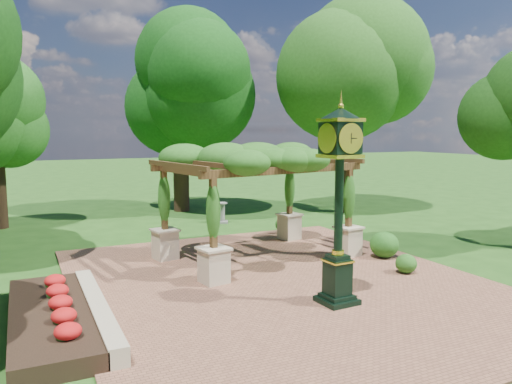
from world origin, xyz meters
name	(u,v)px	position (x,y,z in m)	size (l,w,h in m)	color
ground	(301,295)	(0.00, 0.00, 0.00)	(120.00, 120.00, 0.00)	#1E4714
brick_plaza	(281,283)	(0.00, 1.00, 0.02)	(10.00, 12.00, 0.04)	brown
border_wall	(97,310)	(-4.60, 0.50, 0.20)	(0.35, 5.00, 0.40)	#C6B793
flower_bed	(51,318)	(-5.50, 0.50, 0.18)	(1.50, 5.00, 0.36)	red
pedestal_clock	(339,187)	(0.41, -0.89, 2.66)	(0.92, 0.92, 4.44)	black
pergola	(258,164)	(0.57, 3.56, 2.89)	(6.09, 4.38, 3.51)	beige
sundial	(222,214)	(1.75, 9.49, 0.38)	(0.62, 0.62, 0.87)	gray
shrub_front	(406,264)	(3.47, 0.27, 0.30)	(0.58, 0.58, 0.52)	#245819
shrub_mid	(384,245)	(4.04, 1.86, 0.44)	(0.88, 0.88, 0.79)	#205618
shrub_back	(284,224)	(3.09, 6.49, 0.35)	(0.68, 0.68, 0.61)	#295E1B
tree_north	(180,85)	(1.15, 13.29, 6.01)	(4.64, 4.64, 8.76)	#372316
tree_east_far	(346,73)	(8.14, 9.77, 6.58)	(5.71, 5.71, 9.56)	#322213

